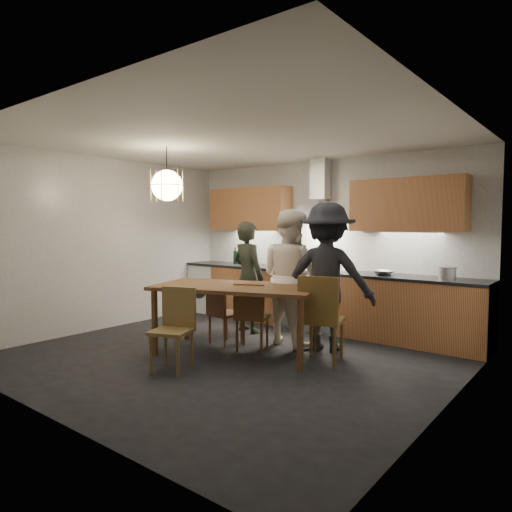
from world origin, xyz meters
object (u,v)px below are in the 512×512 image
Objects in this scene: mixing_bowl at (384,273)px; wine_bottles at (244,256)px; chair_back_left at (221,309)px; person_right at (327,277)px; dining_table at (236,293)px; stock_pot at (447,274)px; chair_front at (175,323)px; person_left at (248,277)px; person_mid at (290,277)px.

mixing_bowl is 0.58× the size of wine_bottles.
wine_bottles is at bearing -52.36° from chair_back_left.
person_right reaches higher than chair_back_left.
wine_bottles is at bearing 177.23° from mixing_bowl.
dining_table is 2.68m from stock_pot.
chair_back_left is (-0.41, 0.17, -0.27)m from dining_table.
chair_back_left is at bearing 84.37° from chair_front.
wine_bottles is (-0.98, 1.67, 0.57)m from chair_back_left.
chair_back_left is 2.92× the size of mixing_bowl.
mixing_bowl reaches higher than dining_table.
person_left is (-0.18, 0.80, 0.34)m from chair_back_left.
person_left reaches higher than wine_bottles.
person_left is 0.88× the size of person_right.
chair_front is at bearing -65.25° from wine_bottles.
chair_back_left is 0.92× the size of chair_front.
person_right is 1.53m from stock_pot.
chair_front is at bearing 42.61° from person_right.
wine_bottles is (-1.26, 2.73, 0.53)m from chair_front.
mixing_bowl reaches higher than chair_back_left.
person_left is (-0.60, 0.97, 0.07)m from dining_table.
person_right is 0.98m from mixing_bowl.
person_right is at bearing -24.99° from wine_bottles.
wine_bottles is (-2.58, 0.12, 0.11)m from mixing_bowl.
chair_front is 1.76m from person_mid.
person_left is 2.72m from stock_pot.
person_right is (0.81, 0.82, 0.19)m from dining_table.
person_right is (0.54, 0.03, 0.04)m from person_mid.
person_mid is at bearing -130.56° from chair_back_left.
person_left is 1.93m from mixing_bowl.
chair_front is 2.95m from mixing_bowl.
stock_pot reaches higher than dining_table.
stock_pot is (2.41, 1.60, 0.50)m from chair_back_left.
wine_bottles reaches higher than chair_front.
dining_table is 1.24× the size of person_mid.
stock_pot is (2.59, 0.80, 0.16)m from person_left.
dining_table is 10.44× the size of stock_pot.
person_right is 2.43m from wine_bottles.
wine_bottles reaches higher than chair_back_left.
stock_pot is 3.39m from wine_bottles.
person_right is at bearing -112.64° from mixing_bowl.
dining_table reaches higher than chair_back_left.
person_right reaches higher than dining_table.
chair_front reaches higher than chair_back_left.
wine_bottles is (-2.20, 1.03, 0.11)m from person_right.
chair_back_left is 0.51× the size of person_left.
person_left is at bearing -69.79° from chair_back_left.
person_mid is 1.99m from stock_pot.
mixing_bowl is at bearing 42.90° from chair_front.
stock_pot is (0.81, 0.05, 0.04)m from mixing_bowl.
chair_front is 1.99m from person_right.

